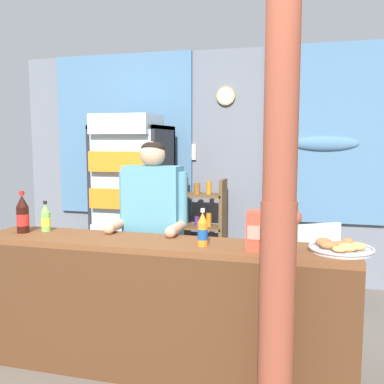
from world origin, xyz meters
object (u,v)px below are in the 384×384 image
plastic_lawn_chair (310,261)px  drink_fridge (132,194)px  soda_bottle_cola (23,215)px  soda_bottle_orange_soda (203,230)px  pastry_tray (341,248)px  timber_post (279,211)px  snack_box_crackers (265,231)px  shopkeeper (153,219)px  soda_bottle_lime_soda (46,218)px  bottle_shelf_rack (203,230)px  stall_counter (155,300)px

plastic_lawn_chair → drink_fridge: bearing=170.6°
soda_bottle_cola → soda_bottle_orange_soda: (1.35, -0.05, -0.03)m
soda_bottle_orange_soda → pastry_tray: (0.83, 0.08, -0.08)m
soda_bottle_orange_soda → drink_fridge: bearing=125.7°
timber_post → snack_box_crackers: size_ratio=10.61×
drink_fridge → shopkeeper: (0.69, -1.22, -0.03)m
plastic_lawn_chair → pastry_tray: bearing=-82.1°
soda_bottle_lime_soda → snack_box_crackers: 1.62m
soda_bottle_cola → snack_box_crackers: (1.74, -0.06, -0.01)m
soda_bottle_orange_soda → snack_box_crackers: soda_bottle_orange_soda is taller
plastic_lawn_chair → snack_box_crackers: 1.48m
soda_bottle_orange_soda → soda_bottle_cola: bearing=177.8°
bottle_shelf_rack → pastry_tray: bearing=-54.5°
timber_post → plastic_lawn_chair: bearing=84.5°
bottle_shelf_rack → soda_bottle_orange_soda: bearing=-76.1°
shopkeeper → snack_box_crackers: bearing=-26.6°
timber_post → stall_counter: bearing=160.0°
soda_bottle_cola → soda_bottle_lime_soda: 0.16m
snack_box_crackers → timber_post: bearing=-72.8°
shopkeeper → bottle_shelf_rack: bearing=89.1°
timber_post → drink_fridge: timber_post is taller
drink_fridge → soda_bottle_cola: 1.61m
timber_post → plastic_lawn_chair: (0.16, 1.69, -0.71)m
stall_counter → shopkeeper: size_ratio=1.61×
stall_counter → shopkeeper: 0.68m
shopkeeper → soda_bottle_cola: bearing=-155.7°
drink_fridge → plastic_lawn_chair: bearing=-9.4°
soda_bottle_lime_soda → pastry_tray: (2.05, -0.06, -0.07)m
soda_bottle_cola → pastry_tray: soda_bottle_cola is taller
stall_counter → shopkeeper: (-0.19, 0.48, 0.44)m
soda_bottle_cola → pastry_tray: size_ratio=0.79×
soda_bottle_lime_soda → snack_box_crackers: snack_box_crackers is taller
bottle_shelf_rack → plastic_lawn_chair: 1.26m
drink_fridge → snack_box_crackers: bearing=-46.4°
timber_post → pastry_tray: bearing=50.8°
pastry_tray → shopkeeper: bearing=165.0°
pastry_tray → soda_bottle_cola: bearing=-179.3°
timber_post → bottle_shelf_rack: 2.52m
bottle_shelf_rack → drink_fridge: bearing=-160.4°
timber_post → soda_bottle_lime_soda: 1.79m
bottle_shelf_rack → stall_counter: bearing=-85.1°
soda_bottle_cola → snack_box_crackers: soda_bottle_cola is taller
shopkeeper → plastic_lawn_chair: bearing=38.5°
shopkeeper → soda_bottle_lime_soda: shopkeeper is taller
soda_bottle_lime_soda → stall_counter: bearing=-11.5°
timber_post → soda_bottle_orange_soda: timber_post is taller
bottle_shelf_rack → plastic_lawn_chair: (1.13, -0.56, -0.11)m
timber_post → soda_bottle_cola: 1.89m
timber_post → drink_fridge: 2.61m
snack_box_crackers → pastry_tray: snack_box_crackers is taller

